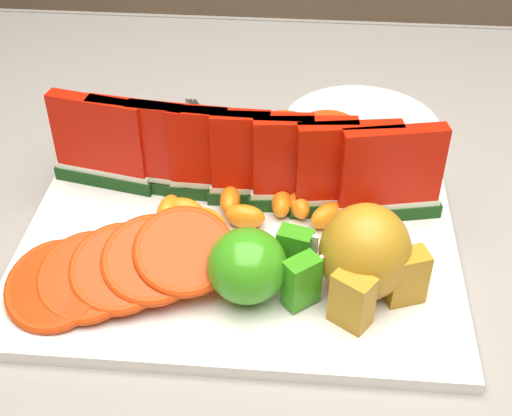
% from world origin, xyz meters
% --- Properties ---
extents(table, '(1.40, 0.90, 0.75)m').
position_xyz_m(table, '(0.00, 0.00, 0.65)').
color(table, '#512C20').
rests_on(table, ground).
extents(tablecloth, '(1.53, 1.03, 0.20)m').
position_xyz_m(tablecloth, '(0.00, 0.00, 0.72)').
color(tablecloth, gray).
rests_on(tablecloth, table).
extents(platter, '(0.40, 0.30, 0.01)m').
position_xyz_m(platter, '(-0.03, 0.00, 0.76)').
color(platter, silver).
rests_on(platter, tablecloth).
extents(apple_cluster, '(0.10, 0.08, 0.06)m').
position_xyz_m(apple_cluster, '(-0.01, -0.07, 0.80)').
color(apple_cluster, '#30861B').
rests_on(apple_cluster, platter).
extents(pear_cluster, '(0.10, 0.10, 0.09)m').
position_xyz_m(pear_cluster, '(0.08, -0.06, 0.81)').
color(pear_cluster, '#A56F16').
rests_on(pear_cluster, platter).
extents(side_plate, '(0.21, 0.21, 0.01)m').
position_xyz_m(side_plate, '(0.09, 0.21, 0.76)').
color(side_plate, silver).
rests_on(side_plate, tablecloth).
extents(fork, '(0.10, 0.19, 0.00)m').
position_xyz_m(fork, '(-0.11, 0.17, 0.76)').
color(fork, silver).
rests_on(fork, tablecloth).
extents(watermelon_row, '(0.39, 0.07, 0.10)m').
position_xyz_m(watermelon_row, '(-0.03, 0.06, 0.82)').
color(watermelon_row, '#0F340B').
rests_on(watermelon_row, platter).
extents(orange_fan_front, '(0.21, 0.14, 0.06)m').
position_xyz_m(orange_fan_front, '(-0.12, -0.07, 0.80)').
color(orange_fan_front, '#C6580D').
rests_on(orange_fan_front, platter).
extents(orange_fan_back, '(0.29, 0.11, 0.04)m').
position_xyz_m(orange_fan_back, '(-0.04, 0.14, 0.79)').
color(orange_fan_back, '#C6580D').
rests_on(orange_fan_back, platter).
extents(tangerine_segments, '(0.22, 0.07, 0.02)m').
position_xyz_m(tangerine_segments, '(-0.01, 0.03, 0.78)').
color(tangerine_segments, '#F94413').
rests_on(tangerine_segments, platter).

